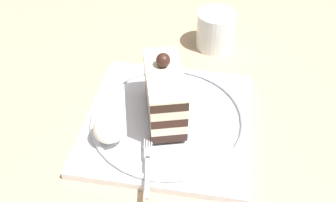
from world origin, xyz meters
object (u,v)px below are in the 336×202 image
object	(u,v)px
whipped_cream_dollop	(110,128)
drink_glass_near	(216,32)
dessert_plate	(168,120)
cake_slice	(165,93)
fork	(148,161)

from	to	relation	value
whipped_cream_dollop	drink_glass_near	size ratio (longest dim) A/B	0.64
dessert_plate	cake_slice	distance (m)	0.05
cake_slice	fork	bearing A→B (deg)	-96.84
cake_slice	fork	xyz separation A→B (m)	(-0.01, -0.10, -0.04)
whipped_cream_dollop	fork	distance (m)	0.07
whipped_cream_dollop	drink_glass_near	world-z (taller)	drink_glass_near
dessert_plate	drink_glass_near	distance (m)	0.23
cake_slice	drink_glass_near	bearing A→B (deg)	71.36
fork	drink_glass_near	xyz separation A→B (m)	(0.08, 0.31, 0.01)
drink_glass_near	fork	bearing A→B (deg)	-105.08
dessert_plate	cake_slice	bearing A→B (deg)	134.01
fork	drink_glass_near	world-z (taller)	drink_glass_near
dessert_plate	cake_slice	size ratio (longest dim) A/B	2.00
cake_slice	fork	distance (m)	0.11
dessert_plate	fork	distance (m)	0.09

